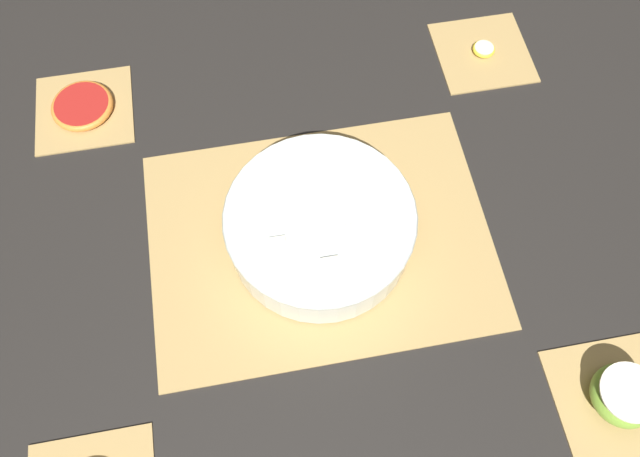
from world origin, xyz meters
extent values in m
plane|color=black|center=(0.00, 0.00, 0.00)|extent=(6.00, 6.00, 0.00)
cube|color=tan|center=(0.00, 0.00, 0.00)|extent=(0.49, 0.37, 0.01)
cube|color=#4C381E|center=(-0.20, 0.00, 0.00)|extent=(0.01, 0.36, 0.00)
cube|color=#4C381E|center=(-0.15, 0.00, 0.00)|extent=(0.01, 0.36, 0.00)
cube|color=#4C381E|center=(-0.10, 0.00, 0.00)|extent=(0.01, 0.36, 0.00)
cube|color=#4C381E|center=(-0.05, 0.00, 0.00)|extent=(0.01, 0.36, 0.00)
cube|color=#4C381E|center=(0.00, 0.00, 0.00)|extent=(0.01, 0.36, 0.00)
cube|color=#4C381E|center=(0.05, 0.00, 0.00)|extent=(0.01, 0.36, 0.00)
cube|color=#4C381E|center=(0.10, 0.00, 0.00)|extent=(0.01, 0.36, 0.00)
cube|color=#4C381E|center=(0.15, 0.00, 0.00)|extent=(0.01, 0.36, 0.00)
cube|color=#4C381E|center=(0.20, 0.00, 0.00)|extent=(0.01, 0.36, 0.00)
cube|color=tan|center=(-0.34, -0.30, 0.00)|extent=(0.15, 0.15, 0.01)
cube|color=#4C381E|center=(-0.37, -0.30, 0.00)|extent=(0.00, 0.15, 0.00)
cube|color=#4C381E|center=(-0.34, -0.30, 0.00)|extent=(0.00, 0.15, 0.00)
cube|color=#4C381E|center=(-0.30, -0.30, 0.00)|extent=(0.00, 0.15, 0.00)
cube|color=tan|center=(0.34, -0.30, 0.00)|extent=(0.15, 0.15, 0.01)
cube|color=#4C381E|center=(0.29, -0.30, 0.00)|extent=(0.00, 0.15, 0.00)
cube|color=#4C381E|center=(0.32, -0.30, 0.00)|extent=(0.00, 0.15, 0.00)
cube|color=#4C381E|center=(0.35, -0.30, 0.00)|extent=(0.00, 0.15, 0.00)
cube|color=#4C381E|center=(0.38, -0.30, 0.00)|extent=(0.00, 0.15, 0.00)
cube|color=tan|center=(-0.34, 0.30, 0.00)|extent=(0.15, 0.15, 0.01)
cube|color=#4C381E|center=(-0.35, 0.30, 0.00)|extent=(0.00, 0.15, 0.00)
cube|color=#4C381E|center=(-0.32, 0.30, 0.00)|extent=(0.00, 0.15, 0.00)
cube|color=#4C381E|center=(-0.29, 0.30, 0.00)|extent=(0.00, 0.15, 0.00)
cylinder|color=silver|center=(0.00, 0.00, 0.04)|extent=(0.26, 0.26, 0.07)
torus|color=silver|center=(0.00, 0.00, 0.07)|extent=(0.27, 0.27, 0.01)
cylinder|color=#F7EFC6|center=(-0.04, -0.04, 0.03)|extent=(0.03, 0.03, 0.01)
cylinder|color=#F7EFC6|center=(0.08, 0.06, 0.07)|extent=(0.02, 0.02, 0.01)
cylinder|color=#F7EFC6|center=(-0.05, 0.01, 0.03)|extent=(0.03, 0.03, 0.01)
cylinder|color=#F7EFC6|center=(0.05, -0.06, 0.04)|extent=(0.03, 0.03, 0.01)
cylinder|color=#F7EFC6|center=(0.05, -0.02, 0.04)|extent=(0.03, 0.03, 0.01)
cylinder|color=#F7EFC6|center=(-0.07, -0.07, 0.06)|extent=(0.03, 0.03, 0.01)
cylinder|color=#F7EFC6|center=(0.01, 0.02, 0.07)|extent=(0.03, 0.03, 0.01)
cylinder|color=#F7EFC6|center=(0.09, -0.02, 0.07)|extent=(0.03, 0.03, 0.01)
cylinder|color=#F7EFC6|center=(0.05, -0.01, 0.07)|extent=(0.03, 0.03, 0.01)
cylinder|color=#F7EFC6|center=(-0.04, -0.07, 0.08)|extent=(0.03, 0.03, 0.01)
cylinder|color=#F7EFC6|center=(0.03, 0.03, 0.06)|extent=(0.03, 0.03, 0.01)
cube|color=white|center=(0.05, 0.06, 0.02)|extent=(0.02, 0.02, 0.02)
cube|color=white|center=(-0.04, 0.04, 0.07)|extent=(0.03, 0.03, 0.03)
cube|color=white|center=(0.10, 0.02, 0.04)|extent=(0.02, 0.02, 0.02)
cube|color=white|center=(0.00, 0.08, 0.02)|extent=(0.03, 0.03, 0.03)
cube|color=white|center=(0.06, 0.03, 0.07)|extent=(0.02, 0.02, 0.02)
cube|color=white|center=(0.03, -0.10, 0.02)|extent=(0.02, 0.02, 0.02)
cube|color=white|center=(-0.04, 0.07, 0.03)|extent=(0.03, 0.03, 0.03)
cube|color=white|center=(-0.08, -0.03, 0.03)|extent=(0.02, 0.02, 0.02)
cube|color=white|center=(-0.02, 0.09, 0.04)|extent=(0.03, 0.03, 0.03)
cube|color=white|center=(-0.07, 0.04, 0.05)|extent=(0.02, 0.02, 0.02)
cube|color=white|center=(0.00, 0.08, 0.07)|extent=(0.02, 0.02, 0.02)
ellipsoid|color=#F9A338|center=(-0.01, 0.04, 0.03)|extent=(0.03, 0.02, 0.01)
ellipsoid|color=#F9A338|center=(0.07, 0.00, 0.02)|extent=(0.03, 0.02, 0.01)
ellipsoid|color=#F9A338|center=(0.08, -0.04, 0.04)|extent=(0.03, 0.01, 0.01)
ellipsoid|color=#F9A338|center=(0.00, -0.02, 0.04)|extent=(0.03, 0.02, 0.02)
ellipsoid|color=#B2231E|center=(0.06, 0.03, 0.05)|extent=(0.03, 0.02, 0.01)
ellipsoid|color=#7FAD38|center=(-0.34, 0.30, 0.03)|extent=(0.08, 0.08, 0.05)
cylinder|color=white|center=(-0.34, 0.30, 0.05)|extent=(0.08, 0.08, 0.00)
cylinder|color=#F7EFC6|center=(-0.34, -0.30, 0.01)|extent=(0.03, 0.03, 0.01)
torus|color=yellow|center=(-0.34, -0.30, 0.01)|extent=(0.04, 0.04, 0.01)
cylinder|color=#B2231E|center=(0.34, -0.30, 0.01)|extent=(0.09, 0.09, 0.01)
torus|color=orange|center=(0.34, -0.30, 0.01)|extent=(0.10, 0.10, 0.01)
camera|label=1|loc=(0.07, 0.38, 0.83)|focal=35.00mm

